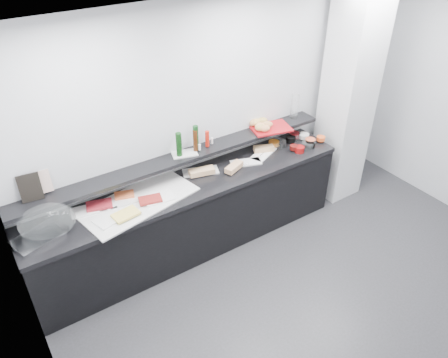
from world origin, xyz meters
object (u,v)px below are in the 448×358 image
condiment_tray (185,154)px  bread_tray (271,128)px  sandwich_plate_mid (246,162)px  framed_print (30,188)px  carafe (294,107)px  cloche_base (38,238)px

condiment_tray → bread_tray: size_ratio=0.59×
sandwich_plate_mid → framed_print: framed_print is taller
sandwich_plate_mid → carafe: bearing=33.3°
sandwich_plate_mid → condiment_tray: (-0.68, 0.18, 0.25)m
bread_tray → carafe: bearing=23.7°
framed_print → bread_tray: (2.66, -0.11, -0.12)m
condiment_tray → carafe: carafe is taller
cloche_base → sandwich_plate_mid: size_ratio=1.20×
framed_print → carafe: bearing=5.9°
framed_print → cloche_base: bearing=-101.2°
bread_tray → condiment_tray: bearing=-168.5°
condiment_tray → sandwich_plate_mid: bearing=0.8°
bread_tray → carafe: carafe is taller
sandwich_plate_mid → bread_tray: (0.45, 0.14, 0.25)m
sandwich_plate_mid → bread_tray: bearing=36.7°
framed_print → carafe: 3.08m
framed_print → carafe: carafe is taller
sandwich_plate_mid → framed_print: (-2.22, 0.24, 0.37)m
cloche_base → framed_print: 0.46m
sandwich_plate_mid → carafe: size_ratio=1.15×
cloche_base → sandwich_plate_mid: 2.30m
framed_print → condiment_tray: bearing=4.4°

